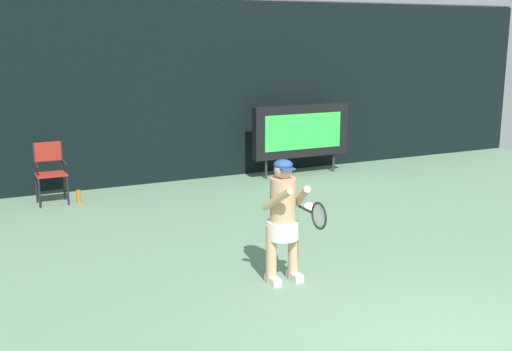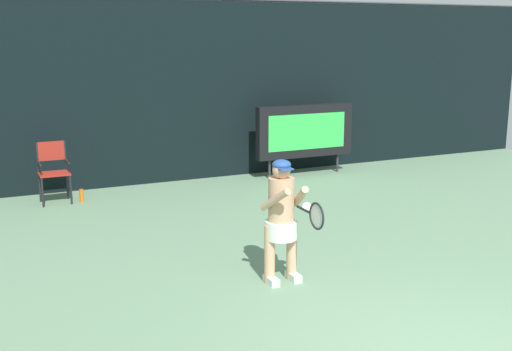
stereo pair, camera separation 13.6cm
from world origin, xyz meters
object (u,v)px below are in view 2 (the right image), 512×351
(tennis_player, at_px, (282,216))
(scoreboard, at_px, (305,131))
(water_bottle, at_px, (82,195))
(tennis_racket, at_px, (316,216))
(umpire_chair, at_px, (53,168))

(tennis_player, bearing_deg, scoreboard, 58.35)
(water_bottle, relative_size, tennis_racket, 0.44)
(water_bottle, xyz_separation_m, tennis_racket, (1.69, -5.40, 0.84))
(tennis_player, height_order, tennis_racket, tennis_player)
(scoreboard, relative_size, tennis_player, 1.46)
(umpire_chair, height_order, tennis_racket, tennis_racket)
(umpire_chair, bearing_deg, tennis_player, -68.32)
(scoreboard, xyz_separation_m, tennis_player, (-3.15, -5.11, -0.12))
(umpire_chair, bearing_deg, water_bottle, -24.60)
(scoreboard, bearing_deg, tennis_racket, -117.98)
(scoreboard, height_order, water_bottle, scoreboard)
(water_bottle, distance_m, tennis_racket, 5.72)
(water_bottle, bearing_deg, scoreboard, 3.66)
(water_bottle, bearing_deg, umpire_chair, 155.40)
(umpire_chair, relative_size, tennis_racket, 1.79)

